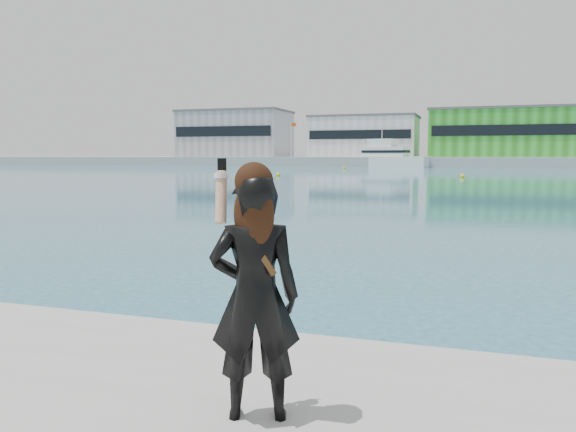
{
  "coord_description": "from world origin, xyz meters",
  "views": [
    {
      "loc": [
        1.99,
        -4.11,
        2.54
      ],
      "look_at": [
        0.67,
        -0.08,
        2.07
      ],
      "focal_mm": 35.0,
      "sensor_mm": 36.0,
      "label": 1
    }
  ],
  "objects_px": {
    "motor_yacht": "(388,157)",
    "buoy_extra": "(278,176)",
    "buoy_far": "(345,169)",
    "woman": "(255,289)",
    "buoy_near": "(462,178)"
  },
  "relations": [
    {
      "from": "motor_yacht",
      "to": "buoy_extra",
      "type": "bearing_deg",
      "value": -80.18
    },
    {
      "from": "motor_yacht",
      "to": "buoy_near",
      "type": "relative_size",
      "value": 33.27
    },
    {
      "from": "motor_yacht",
      "to": "buoy_far",
      "type": "relative_size",
      "value": 33.27
    },
    {
      "from": "buoy_far",
      "to": "buoy_extra",
      "type": "distance_m",
      "value": 36.35
    },
    {
      "from": "buoy_near",
      "to": "buoy_far",
      "type": "xyz_separation_m",
      "value": [
        -20.75,
        34.76,
        0.0
      ]
    },
    {
      "from": "buoy_near",
      "to": "woman",
      "type": "bearing_deg",
      "value": -90.43
    },
    {
      "from": "buoy_far",
      "to": "motor_yacht",
      "type": "bearing_deg",
      "value": 71.63
    },
    {
      "from": "buoy_far",
      "to": "woman",
      "type": "distance_m",
      "value": 98.0
    },
    {
      "from": "motor_yacht",
      "to": "buoy_near",
      "type": "bearing_deg",
      "value": -57.5
    },
    {
      "from": "buoy_near",
      "to": "buoy_extra",
      "type": "xyz_separation_m",
      "value": [
        -20.81,
        -1.59,
        0.0
      ]
    },
    {
      "from": "buoy_near",
      "to": "buoy_far",
      "type": "bearing_deg",
      "value": 120.83
    },
    {
      "from": "buoy_near",
      "to": "buoy_far",
      "type": "height_order",
      "value": "same"
    },
    {
      "from": "motor_yacht",
      "to": "buoy_extra",
      "type": "xyz_separation_m",
      "value": [
        -5.44,
        -52.55,
        -2.1
      ]
    },
    {
      "from": "motor_yacht",
      "to": "buoy_far",
      "type": "bearing_deg",
      "value": -92.64
    },
    {
      "from": "buoy_extra",
      "to": "woman",
      "type": "height_order",
      "value": "woman"
    }
  ]
}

